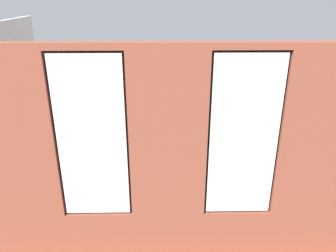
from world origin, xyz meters
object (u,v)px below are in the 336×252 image
at_px(table_plant_small, 171,138).
at_px(remote_silver, 164,139).
at_px(coffee_table, 171,144).
at_px(remote_black, 187,139).
at_px(couch_by_window, 161,205).
at_px(media_console, 34,152).
at_px(potted_plant_by_left_couch, 251,125).
at_px(cup_ceramic, 176,142).
at_px(potted_plant_foreground_right, 62,110).
at_px(candle_jar, 154,141).
at_px(tv_flatscreen, 30,128).
at_px(potted_plant_beside_window_right, 12,194).
at_px(potted_plant_corner_near_left, 270,112).
at_px(potted_plant_near_tv, 41,151).
at_px(potted_plant_between_couches, 252,189).
at_px(papasan_chair, 141,124).
at_px(couch_left, 287,155).

height_order(table_plant_small, remote_silver, table_plant_small).
distance_m(coffee_table, remote_black, 0.39).
height_order(couch_by_window, table_plant_small, couch_by_window).
distance_m(remote_black, media_console, 3.43).
height_order(remote_black, potted_plant_by_left_couch, potted_plant_by_left_couch).
bearing_deg(cup_ceramic, remote_silver, -38.88).
xyz_separation_m(table_plant_small, potted_plant_foreground_right, (2.76, -1.24, 0.23)).
distance_m(candle_jar, tv_flatscreen, 2.69).
distance_m(cup_ceramic, table_plant_small, 0.16).
xyz_separation_m(potted_plant_beside_window_right, potted_plant_corner_near_left, (-5.14, -3.64, 0.01)).
distance_m(coffee_table, remote_silver, 0.20).
bearing_deg(potted_plant_beside_window_right, remote_silver, -134.08).
distance_m(cup_ceramic, remote_silver, 0.34).
bearing_deg(potted_plant_near_tv, potted_plant_between_couches, 162.86).
bearing_deg(potted_plant_corner_near_left, coffee_table, 26.31).
distance_m(couch_by_window, potted_plant_near_tv, 2.61).
height_order(media_console, potted_plant_near_tv, potted_plant_near_tv).
relative_size(candle_jar, table_plant_small, 0.71).
bearing_deg(remote_black, candle_jar, 57.67).
bearing_deg(papasan_chair, media_console, 24.52).
relative_size(coffee_table, potted_plant_between_couches, 1.21).
bearing_deg(potted_plant_beside_window_right, potted_plant_foreground_right, -86.41).
xyz_separation_m(table_plant_small, remote_silver, (0.16, -0.10, -0.08)).
xyz_separation_m(remote_black, tv_flatscreen, (3.42, 0.23, 0.39)).
xyz_separation_m(remote_black, potted_plant_by_left_couch, (-1.69, -0.84, -0.03)).
distance_m(papasan_chair, potted_plant_by_left_couch, 2.78).
bearing_deg(potted_plant_between_couches, potted_plant_near_tv, -17.14).
distance_m(couch_by_window, potted_plant_corner_near_left, 4.55).
bearing_deg(tv_flatscreen, candle_jar, 179.47).
bearing_deg(potted_plant_foreground_right, candle_jar, 150.21).
height_order(cup_ceramic, potted_plant_by_left_couch, potted_plant_by_left_couch).
height_order(tv_flatscreen, potted_plant_foreground_right, tv_flatscreen).
bearing_deg(potted_plant_near_tv, potted_plant_corner_near_left, -155.55).
height_order(coffee_table, table_plant_small, table_plant_small).
xyz_separation_m(table_plant_small, media_console, (3.06, 0.09, -0.29)).
relative_size(tv_flatscreen, potted_plant_between_couches, 1.03).
bearing_deg(potted_plant_between_couches, cup_ceramic, -61.07).
height_order(media_console, potted_plant_between_couches, potted_plant_between_couches).
height_order(media_console, potted_plant_beside_window_right, potted_plant_beside_window_right).
bearing_deg(media_console, potted_plant_foreground_right, -102.69).
distance_m(couch_by_window, table_plant_small, 2.27).
height_order(couch_left, remote_black, couch_left).
height_order(couch_by_window, tv_flatscreen, tv_flatscreen).
height_order(cup_ceramic, potted_plant_corner_near_left, potted_plant_corner_near_left).
height_order(couch_by_window, papasan_chair, couch_by_window).
height_order(cup_ceramic, media_console, cup_ceramic).
bearing_deg(papasan_chair, coffee_table, 126.74).
bearing_deg(tv_flatscreen, cup_ceramic, 179.56).
bearing_deg(cup_ceramic, potted_plant_by_left_couch, -150.93).
distance_m(coffee_table, cup_ceramic, 0.18).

